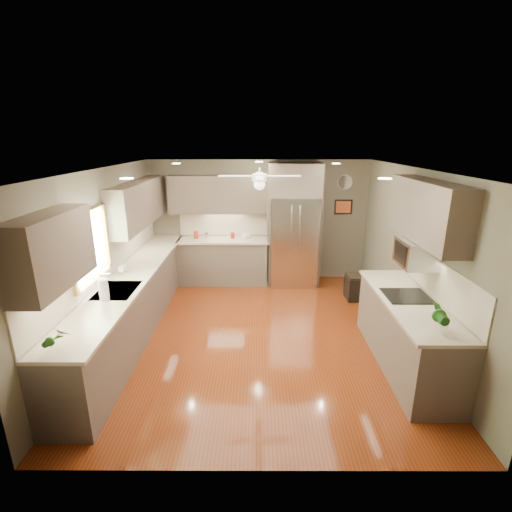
{
  "coord_description": "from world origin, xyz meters",
  "views": [
    {
      "loc": [
        -0.04,
        -5.13,
        2.89
      ],
      "look_at": [
        -0.05,
        0.6,
        1.08
      ],
      "focal_mm": 26.0,
      "sensor_mm": 36.0,
      "label": 1
    }
  ],
  "objects_px": {
    "canister_a": "(196,234)",
    "refrigerator": "(293,227)",
    "potted_plant_left": "(57,337)",
    "soap_bottle": "(123,268)",
    "potted_plant_right": "(440,314)",
    "paper_towel": "(104,290)",
    "bowl": "(246,238)",
    "microwave": "(416,253)",
    "canister_d": "(233,235)",
    "stool": "(357,287)",
    "canister_b": "(207,235)"
  },
  "relations": [
    {
      "from": "canister_b",
      "to": "bowl",
      "type": "distance_m",
      "value": 0.82
    },
    {
      "from": "refrigerator",
      "to": "stool",
      "type": "distance_m",
      "value": 1.7
    },
    {
      "from": "potted_plant_left",
      "to": "soap_bottle",
      "type": "bearing_deg",
      "value": 93.26
    },
    {
      "from": "stool",
      "to": "paper_towel",
      "type": "bearing_deg",
      "value": -150.49
    },
    {
      "from": "canister_b",
      "to": "bowl",
      "type": "height_order",
      "value": "canister_b"
    },
    {
      "from": "potted_plant_right",
      "to": "potted_plant_left",
      "type": "bearing_deg",
      "value": -173.25
    },
    {
      "from": "canister_b",
      "to": "soap_bottle",
      "type": "distance_m",
      "value": 2.29
    },
    {
      "from": "canister_a",
      "to": "potted_plant_left",
      "type": "bearing_deg",
      "value": -98.73
    },
    {
      "from": "canister_a",
      "to": "canister_d",
      "type": "height_order",
      "value": "canister_a"
    },
    {
      "from": "canister_b",
      "to": "canister_a",
      "type": "bearing_deg",
      "value": 171.86
    },
    {
      "from": "potted_plant_left",
      "to": "bowl",
      "type": "height_order",
      "value": "potted_plant_left"
    },
    {
      "from": "canister_b",
      "to": "microwave",
      "type": "xyz_separation_m",
      "value": [
        3.09,
        -2.76,
        0.47
      ]
    },
    {
      "from": "canister_a",
      "to": "refrigerator",
      "type": "xyz_separation_m",
      "value": [
        1.98,
        -0.08,
        0.17
      ]
    },
    {
      "from": "canister_a",
      "to": "bowl",
      "type": "height_order",
      "value": "canister_a"
    },
    {
      "from": "potted_plant_left",
      "to": "refrigerator",
      "type": "xyz_separation_m",
      "value": [
        2.64,
        4.18,
        0.1
      ]
    },
    {
      "from": "canister_d",
      "to": "potted_plant_left",
      "type": "distance_m",
      "value": 4.5
    },
    {
      "from": "potted_plant_right",
      "to": "paper_towel",
      "type": "bearing_deg",
      "value": 169.21
    },
    {
      "from": "soap_bottle",
      "to": "microwave",
      "type": "bearing_deg",
      "value": -9.67
    },
    {
      "from": "bowl",
      "to": "microwave",
      "type": "relative_size",
      "value": 0.37
    },
    {
      "from": "canister_b",
      "to": "potted_plant_right",
      "type": "distance_m",
      "value": 4.81
    },
    {
      "from": "canister_b",
      "to": "potted_plant_right",
      "type": "height_order",
      "value": "potted_plant_right"
    },
    {
      "from": "soap_bottle",
      "to": "paper_towel",
      "type": "distance_m",
      "value": 0.98
    },
    {
      "from": "canister_a",
      "to": "potted_plant_right",
      "type": "relative_size",
      "value": 0.41
    },
    {
      "from": "bowl",
      "to": "stool",
      "type": "height_order",
      "value": "bowl"
    },
    {
      "from": "bowl",
      "to": "microwave",
      "type": "height_order",
      "value": "microwave"
    },
    {
      "from": "soap_bottle",
      "to": "microwave",
      "type": "height_order",
      "value": "microwave"
    },
    {
      "from": "refrigerator",
      "to": "microwave",
      "type": "height_order",
      "value": "refrigerator"
    },
    {
      "from": "bowl",
      "to": "microwave",
      "type": "bearing_deg",
      "value": -50.26
    },
    {
      "from": "refrigerator",
      "to": "paper_towel",
      "type": "distance_m",
      "value": 4.0
    },
    {
      "from": "paper_towel",
      "to": "potted_plant_right",
      "type": "bearing_deg",
      "value": -10.79
    },
    {
      "from": "bowl",
      "to": "microwave",
      "type": "distance_m",
      "value": 3.6
    },
    {
      "from": "soap_bottle",
      "to": "potted_plant_left",
      "type": "distance_m",
      "value": 2.17
    },
    {
      "from": "refrigerator",
      "to": "microwave",
      "type": "bearing_deg",
      "value": -63.91
    },
    {
      "from": "stool",
      "to": "paper_towel",
      "type": "height_order",
      "value": "paper_towel"
    },
    {
      "from": "potted_plant_right",
      "to": "paper_towel",
      "type": "distance_m",
      "value": 3.94
    },
    {
      "from": "potted_plant_left",
      "to": "stool",
      "type": "xyz_separation_m",
      "value": [
        3.77,
        3.34,
        -0.85
      ]
    },
    {
      "from": "canister_d",
      "to": "bowl",
      "type": "distance_m",
      "value": 0.3
    },
    {
      "from": "canister_d",
      "to": "bowl",
      "type": "xyz_separation_m",
      "value": [
        0.29,
        -0.07,
        -0.04
      ]
    },
    {
      "from": "microwave",
      "to": "potted_plant_left",
      "type": "bearing_deg",
      "value": -159.67
    },
    {
      "from": "soap_bottle",
      "to": "microwave",
      "type": "distance_m",
      "value": 4.17
    },
    {
      "from": "bowl",
      "to": "paper_towel",
      "type": "height_order",
      "value": "paper_towel"
    },
    {
      "from": "soap_bottle",
      "to": "bowl",
      "type": "xyz_separation_m",
      "value": [
        1.81,
        2.04,
        -0.06
      ]
    },
    {
      "from": "potted_plant_left",
      "to": "potted_plant_right",
      "type": "height_order",
      "value": "potted_plant_right"
    },
    {
      "from": "potted_plant_left",
      "to": "refrigerator",
      "type": "relative_size",
      "value": 0.12
    },
    {
      "from": "potted_plant_right",
      "to": "bowl",
      "type": "height_order",
      "value": "potted_plant_right"
    },
    {
      "from": "canister_b",
      "to": "canister_d",
      "type": "height_order",
      "value": "canister_b"
    },
    {
      "from": "potted_plant_right",
      "to": "bowl",
      "type": "bearing_deg",
      "value": 119.89
    },
    {
      "from": "soap_bottle",
      "to": "stool",
      "type": "xyz_separation_m",
      "value": [
        3.9,
        1.18,
        -0.79
      ]
    },
    {
      "from": "soap_bottle",
      "to": "canister_a",
      "type": "bearing_deg",
      "value": 69.65
    },
    {
      "from": "potted_plant_left",
      "to": "paper_towel",
      "type": "xyz_separation_m",
      "value": [
        -0.02,
        1.19,
        -0.01
      ]
    }
  ]
}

